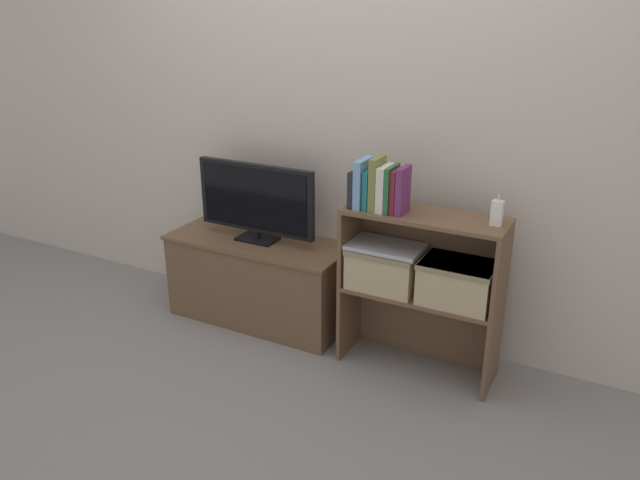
{
  "coord_description": "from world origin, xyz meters",
  "views": [
    {
      "loc": [
        1.39,
        -2.48,
        1.76
      ],
      "look_at": [
        0.0,
        0.14,
        0.59
      ],
      "focal_mm": 35.0,
      "sensor_mm": 36.0,
      "label": 1
    }
  ],
  "objects_px": {
    "book_maroon": "(397,191)",
    "storage_basket_left": "(385,266)",
    "baby_monitor": "(497,213)",
    "laptop": "(386,247)",
    "book_ivory": "(385,188)",
    "book_skyblue": "(363,183)",
    "tv_stand": "(259,280)",
    "book_teal": "(370,189)",
    "book_plum": "(403,190)",
    "storage_basket_right": "(458,281)",
    "book_olive": "(377,184)",
    "tv": "(256,200)",
    "book_charcoal": "(355,188)",
    "book_forest": "(392,189)"
  },
  "relations": [
    {
      "from": "book_ivory",
      "to": "storage_basket_left",
      "type": "bearing_deg",
      "value": 73.43
    },
    {
      "from": "book_olive",
      "to": "storage_basket_right",
      "type": "xyz_separation_m",
      "value": [
        0.41,
        0.02,
        -0.42
      ]
    },
    {
      "from": "book_forest",
      "to": "book_plum",
      "type": "xyz_separation_m",
      "value": [
        0.06,
        0.0,
        0.0
      ]
    },
    {
      "from": "book_forest",
      "to": "baby_monitor",
      "type": "relative_size",
      "value": 1.52
    },
    {
      "from": "book_forest",
      "to": "laptop",
      "type": "distance_m",
      "value": 0.3
    },
    {
      "from": "book_skyblue",
      "to": "storage_basket_right",
      "type": "relative_size",
      "value": 0.68
    },
    {
      "from": "book_charcoal",
      "to": "book_maroon",
      "type": "relative_size",
      "value": 0.86
    },
    {
      "from": "storage_basket_left",
      "to": "storage_basket_right",
      "type": "relative_size",
      "value": 1.0
    },
    {
      "from": "book_teal",
      "to": "laptop",
      "type": "relative_size",
      "value": 0.52
    },
    {
      "from": "book_maroon",
      "to": "book_ivory",
      "type": "bearing_deg",
      "value": 180.0
    },
    {
      "from": "baby_monitor",
      "to": "book_maroon",
      "type": "bearing_deg",
      "value": -175.14
    },
    {
      "from": "book_plum",
      "to": "baby_monitor",
      "type": "distance_m",
      "value": 0.43
    },
    {
      "from": "book_maroon",
      "to": "book_plum",
      "type": "height_order",
      "value": "book_plum"
    },
    {
      "from": "book_ivory",
      "to": "baby_monitor",
      "type": "distance_m",
      "value": 0.51
    },
    {
      "from": "book_maroon",
      "to": "laptop",
      "type": "relative_size",
      "value": 0.57
    },
    {
      "from": "book_forest",
      "to": "book_maroon",
      "type": "distance_m",
      "value": 0.03
    },
    {
      "from": "tv_stand",
      "to": "book_ivory",
      "type": "xyz_separation_m",
      "value": [
        0.78,
        -0.1,
        0.68
      ]
    },
    {
      "from": "storage_basket_left",
      "to": "laptop",
      "type": "height_order",
      "value": "laptop"
    },
    {
      "from": "baby_monitor",
      "to": "laptop",
      "type": "bearing_deg",
      "value": -178.29
    },
    {
      "from": "book_charcoal",
      "to": "laptop",
      "type": "relative_size",
      "value": 0.49
    },
    {
      "from": "book_charcoal",
      "to": "book_plum",
      "type": "xyz_separation_m",
      "value": [
        0.24,
        0.0,
        0.02
      ]
    },
    {
      "from": "tv_stand",
      "to": "book_teal",
      "type": "relative_size",
      "value": 5.54
    },
    {
      "from": "book_maroon",
      "to": "storage_basket_left",
      "type": "relative_size",
      "value": 0.6
    },
    {
      "from": "tv",
      "to": "book_olive",
      "type": "distance_m",
      "value": 0.78
    },
    {
      "from": "book_plum",
      "to": "storage_basket_right",
      "type": "bearing_deg",
      "value": 4.79
    },
    {
      "from": "book_maroon",
      "to": "book_skyblue",
      "type": "bearing_deg",
      "value": -180.0
    },
    {
      "from": "book_plum",
      "to": "laptop",
      "type": "relative_size",
      "value": 0.61
    },
    {
      "from": "book_forest",
      "to": "tv_stand",
      "type": "bearing_deg",
      "value": 173.1
    },
    {
      "from": "book_skyblue",
      "to": "book_olive",
      "type": "bearing_deg",
      "value": 0.0
    },
    {
      "from": "book_plum",
      "to": "storage_basket_left",
      "type": "xyz_separation_m",
      "value": [
        -0.08,
        0.02,
        -0.4
      ]
    },
    {
      "from": "book_maroon",
      "to": "storage_basket_right",
      "type": "xyz_separation_m",
      "value": [
        0.31,
        0.02,
        -0.39
      ]
    },
    {
      "from": "book_maroon",
      "to": "book_charcoal",
      "type": "bearing_deg",
      "value": 180.0
    },
    {
      "from": "book_charcoal",
      "to": "storage_basket_right",
      "type": "xyz_separation_m",
      "value": [
        0.52,
        0.02,
        -0.38
      ]
    },
    {
      "from": "storage_basket_left",
      "to": "book_charcoal",
      "type": "bearing_deg",
      "value": -171.47
    },
    {
      "from": "book_plum",
      "to": "book_skyblue",
      "type": "bearing_deg",
      "value": -180.0
    },
    {
      "from": "storage_basket_right",
      "to": "baby_monitor",
      "type": "bearing_deg",
      "value": 6.07
    },
    {
      "from": "tv",
      "to": "book_charcoal",
      "type": "relative_size",
      "value": 4.04
    },
    {
      "from": "book_skyblue",
      "to": "book_maroon",
      "type": "bearing_deg",
      "value": 0.0
    },
    {
      "from": "book_teal",
      "to": "storage_basket_right",
      "type": "relative_size",
      "value": 0.55
    },
    {
      "from": "book_teal",
      "to": "storage_basket_left",
      "type": "distance_m",
      "value": 0.39
    },
    {
      "from": "book_plum",
      "to": "storage_basket_right",
      "type": "xyz_separation_m",
      "value": [
        0.28,
        0.02,
        -0.4
      ]
    },
    {
      "from": "book_maroon",
      "to": "baby_monitor",
      "type": "xyz_separation_m",
      "value": [
        0.45,
        0.04,
        -0.05
      ]
    },
    {
      "from": "book_skyblue",
      "to": "storage_basket_right",
      "type": "xyz_separation_m",
      "value": [
        0.48,
        0.02,
        -0.41
      ]
    },
    {
      "from": "book_maroon",
      "to": "storage_basket_left",
      "type": "xyz_separation_m",
      "value": [
        -0.05,
        0.02,
        -0.39
      ]
    },
    {
      "from": "book_ivory",
      "to": "tv",
      "type": "bearing_deg",
      "value": 172.93
    },
    {
      "from": "book_ivory",
      "to": "book_forest",
      "type": "xyz_separation_m",
      "value": [
        0.03,
        0.0,
        0.0
      ]
    },
    {
      "from": "book_plum",
      "to": "tv_stand",
      "type": "bearing_deg",
      "value": 173.54
    },
    {
      "from": "book_teal",
      "to": "book_olive",
      "type": "distance_m",
      "value": 0.05
    },
    {
      "from": "baby_monitor",
      "to": "laptop",
      "type": "height_order",
      "value": "baby_monitor"
    },
    {
      "from": "tv_stand",
      "to": "book_teal",
      "type": "xyz_separation_m",
      "value": [
        0.71,
        -0.1,
        0.67
      ]
    }
  ]
}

